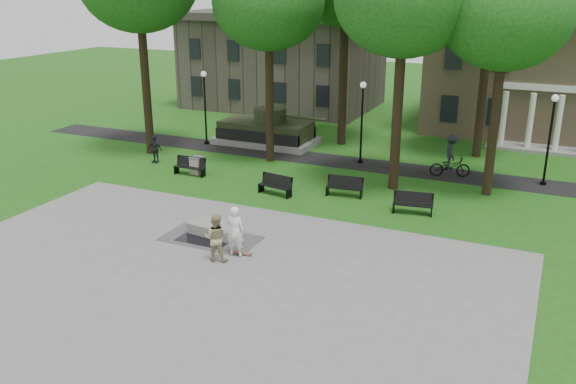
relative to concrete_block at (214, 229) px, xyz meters
The scene contains 23 objects.
ground 1.81m from the concrete_block, 18.53° to the left, with size 120.00×120.00×0.00m, color #204C11.
plaza 4.75m from the concrete_block, 69.00° to the right, with size 22.00×16.00×0.02m, color gray.
footpath 12.69m from the concrete_block, 82.30° to the left, with size 44.00×2.60×0.01m, color black.
building_right 29.32m from the concrete_block, 66.23° to the left, with size 17.00×12.00×8.60m.
building_left 28.82m from the concrete_block, 108.96° to the left, with size 15.00×10.00×7.20m, color #4C443D.
tree_1 14.36m from the concrete_block, 104.19° to the left, with size 6.20×6.20×11.63m.
tree_3 16.29m from the concrete_block, 46.07° to the left, with size 6.00×6.00×11.19m.
lamp_left 15.52m from the concrete_block, 122.82° to the left, with size 0.36×0.36×4.73m.
lamp_mid 13.30m from the concrete_block, 80.30° to the left, with size 0.36×0.36×4.73m.
lamp_right 17.92m from the concrete_block, 46.53° to the left, with size 0.36×0.36×4.73m.
tank_monument 15.34m from the concrete_block, 108.08° to the left, with size 7.45×3.40×2.40m.
puddle 0.72m from the concrete_block, 98.29° to the right, with size 2.20×1.20×0.00m, color black.
concrete_block is the anchor object (origin of this frame).
skateboard 2.41m from the concrete_block, 32.43° to the right, with size 0.78×0.20×0.07m, color brown.
skateboarder 2.43m from the concrete_block, 37.95° to the right, with size 0.73×0.48×2.00m, color white.
friend_watching 2.65m from the concrete_block, 57.13° to the right, with size 0.90×0.70×1.86m, color tan.
pedestrian_walker 11.81m from the concrete_block, 137.84° to the left, with size 0.94×0.39×1.61m, color black.
cyclist 14.40m from the concrete_block, 58.74° to the left, with size 2.27×1.41×2.33m.
park_bench_0 8.73m from the concrete_block, 129.46° to the left, with size 1.81×0.55×1.00m.
park_bench_1 5.71m from the concrete_block, 88.75° to the left, with size 1.85×0.84×1.00m.
park_bench_2 7.67m from the concrete_block, 64.12° to the left, with size 1.84×0.72×1.00m.
park_bench_3 9.15m from the concrete_block, 40.20° to the left, with size 1.85×0.79×1.00m.
trash_bin 8.83m from the concrete_block, 127.03° to the left, with size 0.71×0.71×0.96m.
Camera 1 is at (10.84, -20.74, 10.00)m, focal length 38.00 mm.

